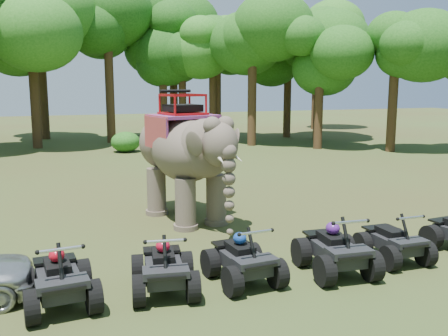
{
  "coord_description": "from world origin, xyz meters",
  "views": [
    {
      "loc": [
        -4.06,
        -10.23,
        3.98
      ],
      "look_at": [
        0.0,
        1.2,
        1.9
      ],
      "focal_mm": 40.0,
      "sensor_mm": 36.0,
      "label": 1
    }
  ],
  "objects_px": {
    "atv_2": "(243,253)",
    "atv_3": "(336,243)",
    "atv_4": "(394,236)",
    "elephant": "(185,156)",
    "atv_1": "(164,261)",
    "atv_0": "(59,272)"
  },
  "relations": [
    {
      "from": "atv_1",
      "to": "atv_4",
      "type": "height_order",
      "value": "atv_1"
    },
    {
      "from": "elephant",
      "to": "atv_1",
      "type": "relative_size",
      "value": 2.68
    },
    {
      "from": "elephant",
      "to": "atv_0",
      "type": "relative_size",
      "value": 2.6
    },
    {
      "from": "atv_2",
      "to": "atv_4",
      "type": "distance_m",
      "value": 3.66
    },
    {
      "from": "atv_2",
      "to": "atv_3",
      "type": "xyz_separation_m",
      "value": [
        2.01,
        -0.21,
        0.04
      ]
    },
    {
      "from": "elephant",
      "to": "atv_4",
      "type": "relative_size",
      "value": 2.84
    },
    {
      "from": "atv_0",
      "to": "atv_3",
      "type": "relative_size",
      "value": 0.97
    },
    {
      "from": "atv_2",
      "to": "atv_3",
      "type": "bearing_deg",
      "value": -10.75
    },
    {
      "from": "atv_0",
      "to": "atv_3",
      "type": "bearing_deg",
      "value": -8.22
    },
    {
      "from": "atv_0",
      "to": "atv_1",
      "type": "relative_size",
      "value": 1.03
    },
    {
      "from": "atv_4",
      "to": "elephant",
      "type": "bearing_deg",
      "value": 125.74
    },
    {
      "from": "atv_3",
      "to": "atv_4",
      "type": "distance_m",
      "value": 1.66
    },
    {
      "from": "atv_2",
      "to": "atv_3",
      "type": "distance_m",
      "value": 2.02
    },
    {
      "from": "elephant",
      "to": "atv_2",
      "type": "xyz_separation_m",
      "value": [
        -0.16,
        -4.97,
        -1.26
      ]
    },
    {
      "from": "atv_2",
      "to": "elephant",
      "type": "bearing_deg",
      "value": 83.34
    },
    {
      "from": "atv_2",
      "to": "atv_3",
      "type": "relative_size",
      "value": 0.93
    },
    {
      "from": "atv_1",
      "to": "atv_3",
      "type": "relative_size",
      "value": 0.94
    },
    {
      "from": "atv_1",
      "to": "atv_0",
      "type": "bearing_deg",
      "value": -172.78
    },
    {
      "from": "atv_0",
      "to": "atv_2",
      "type": "bearing_deg",
      "value": -6.6
    },
    {
      "from": "atv_1",
      "to": "atv_3",
      "type": "distance_m",
      "value": 3.63
    },
    {
      "from": "atv_2",
      "to": "atv_4",
      "type": "bearing_deg",
      "value": -4.75
    },
    {
      "from": "atv_4",
      "to": "atv_2",
      "type": "bearing_deg",
      "value": -179.35
    }
  ]
}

